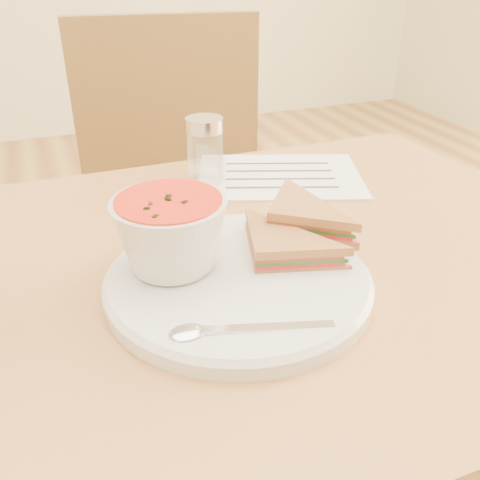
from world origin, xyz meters
name	(u,v)px	position (x,y,z in m)	size (l,w,h in m)	color
dining_table	(226,464)	(0.00, 0.00, 0.38)	(1.00, 0.70, 0.75)	#A36A32
chair_far	(184,250)	(0.08, 0.49, 0.48)	(0.43, 0.43, 0.96)	brown
plate	(238,282)	(0.00, -0.06, 0.76)	(0.30, 0.30, 0.02)	silver
soup_bowl	(171,237)	(-0.07, -0.02, 0.81)	(0.13, 0.13, 0.09)	silver
sandwich_half_a	(255,266)	(0.01, -0.07, 0.78)	(0.11, 0.11, 0.03)	#B88240
sandwich_half_b	(267,226)	(0.05, -0.01, 0.80)	(0.11, 0.11, 0.03)	#B88240
spoon	(245,330)	(-0.03, -0.16, 0.77)	(0.19, 0.04, 0.01)	silver
paper_menu	(280,176)	(0.18, 0.22, 0.75)	(0.27, 0.20, 0.00)	white
condiment_shaker	(205,151)	(0.06, 0.24, 0.80)	(0.06, 0.06, 0.11)	silver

